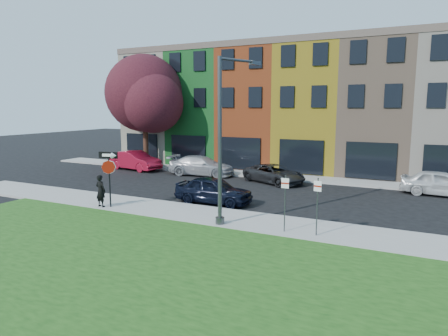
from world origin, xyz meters
The scene contains 15 objects.
ground centered at (0.00, 0.00, 0.00)m, with size 120.00×120.00×0.00m, color black.
sidewalk_near centered at (2.00, 3.00, 0.06)m, with size 40.00×3.00×0.12m, color gray.
sidewalk_far centered at (-3.00, 15.00, 0.06)m, with size 40.00×2.40×0.12m, color gray.
rowhouse_block centered at (-2.50, 21.18, 4.99)m, with size 30.00×10.12×10.00m.
stop_sign centered at (-6.17, 2.08, 2.17)m, with size 1.03×0.28×2.88m.
man centered at (-6.63, 1.90, 0.96)m, with size 0.64×0.45×1.68m, color black.
sedan_near centered at (-1.94, 5.58, 0.74)m, with size 4.33×1.77×1.47m, color black.
parked_car_red centered at (-13.30, 12.99, 0.80)m, with size 5.04×2.41×1.59m, color maroon.
parked_car_silver centered at (-6.99, 13.15, 0.75)m, with size 5.38×2.72×1.50m, color #A0A0A4.
parked_car_dark centered at (-0.91, 12.66, 0.64)m, with size 5.11×3.85×1.29m, color black.
parked_car_white centered at (9.35, 13.27, 0.76)m, with size 4.59×2.16×1.52m, color silver.
street_lamp centered at (0.40, 2.11, 3.78)m, with size 1.22×2.44×7.26m.
parking_sign_a centered at (3.22, 2.12, 1.60)m, with size 0.32×0.09×2.39m.
parking_sign_b centered at (4.54, 2.21, 1.58)m, with size 0.32×0.11×2.37m.
tree_purple centered at (-13.45, 14.93, 6.22)m, with size 7.96×6.96×9.59m.
Camera 1 is at (8.09, -13.41, 5.30)m, focal length 32.00 mm.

